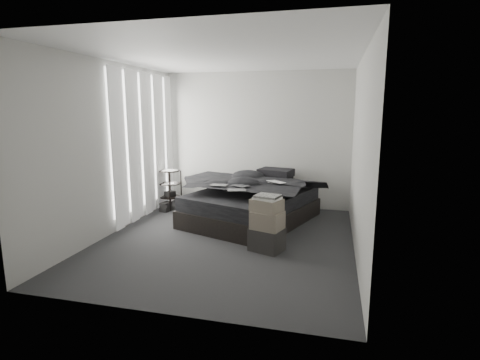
% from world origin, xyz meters
% --- Properties ---
extents(floor, '(3.60, 4.20, 0.01)m').
position_xyz_m(floor, '(0.00, 0.00, 0.00)').
color(floor, '#2A2B2D').
rests_on(floor, ground).
extents(ceiling, '(3.60, 4.20, 0.01)m').
position_xyz_m(ceiling, '(0.00, 0.00, 2.60)').
color(ceiling, white).
rests_on(ceiling, ground).
extents(wall_back, '(3.60, 0.01, 2.60)m').
position_xyz_m(wall_back, '(0.00, 2.10, 1.30)').
color(wall_back, beige).
rests_on(wall_back, ground).
extents(wall_front, '(3.60, 0.01, 2.60)m').
position_xyz_m(wall_front, '(0.00, -2.10, 1.30)').
color(wall_front, beige).
rests_on(wall_front, ground).
extents(wall_left, '(0.01, 4.20, 2.60)m').
position_xyz_m(wall_left, '(-1.80, 0.00, 1.30)').
color(wall_left, beige).
rests_on(wall_left, ground).
extents(wall_right, '(0.01, 4.20, 2.60)m').
position_xyz_m(wall_right, '(1.80, 0.00, 1.30)').
color(wall_right, beige).
rests_on(wall_right, ground).
extents(window_left, '(0.02, 2.00, 2.30)m').
position_xyz_m(window_left, '(-1.78, 0.90, 1.35)').
color(window_left, white).
rests_on(window_left, wall_left).
extents(curtain_left, '(0.06, 2.12, 2.48)m').
position_xyz_m(curtain_left, '(-1.73, 0.90, 1.28)').
color(curtain_left, white).
rests_on(curtain_left, wall_left).
extents(bed, '(2.25, 2.57, 0.29)m').
position_xyz_m(bed, '(0.15, 1.02, 0.15)').
color(bed, black).
rests_on(bed, floor).
extents(mattress, '(2.17, 2.49, 0.23)m').
position_xyz_m(mattress, '(0.15, 1.02, 0.41)').
color(mattress, black).
rests_on(mattress, bed).
extents(duvet, '(2.11, 2.26, 0.25)m').
position_xyz_m(duvet, '(0.13, 0.97, 0.65)').
color(duvet, black).
rests_on(duvet, mattress).
extents(pillow_lower, '(0.76, 0.63, 0.15)m').
position_xyz_m(pillow_lower, '(0.38, 1.82, 0.59)').
color(pillow_lower, black).
rests_on(pillow_lower, mattress).
extents(pillow_upper, '(0.69, 0.55, 0.14)m').
position_xyz_m(pillow_upper, '(0.44, 1.78, 0.73)').
color(pillow_upper, black).
rests_on(pillow_upper, pillow_lower).
extents(laptop, '(0.41, 0.38, 0.03)m').
position_xyz_m(laptop, '(0.54, 0.94, 0.78)').
color(laptop, silver).
rests_on(laptop, duvet).
extents(comic_a, '(0.28, 0.19, 0.01)m').
position_xyz_m(comic_a, '(-0.29, 0.57, 0.77)').
color(comic_a, black).
rests_on(comic_a, duvet).
extents(comic_b, '(0.32, 0.29, 0.01)m').
position_xyz_m(comic_b, '(0.06, 0.61, 0.78)').
color(comic_b, black).
rests_on(comic_b, duvet).
extents(comic_c, '(0.31, 0.24, 0.01)m').
position_xyz_m(comic_c, '(0.08, 0.27, 0.79)').
color(comic_c, black).
rests_on(comic_c, duvet).
extents(side_stand, '(0.52, 0.52, 0.74)m').
position_xyz_m(side_stand, '(-1.56, 1.46, 0.37)').
color(side_stand, black).
rests_on(side_stand, floor).
extents(papers, '(0.32, 0.27, 0.01)m').
position_xyz_m(papers, '(-1.55, 1.45, 0.75)').
color(papers, white).
rests_on(papers, side_stand).
extents(floor_books, '(0.18, 0.24, 0.15)m').
position_xyz_m(floor_books, '(-1.56, 1.25, 0.08)').
color(floor_books, black).
rests_on(floor_books, floor).
extents(box_lower, '(0.51, 0.46, 0.31)m').
position_xyz_m(box_lower, '(0.64, -0.27, 0.16)').
color(box_lower, black).
rests_on(box_lower, floor).
extents(box_mid, '(0.47, 0.41, 0.24)m').
position_xyz_m(box_mid, '(0.65, -0.28, 0.43)').
color(box_mid, '#6E6457').
rests_on(box_mid, box_lower).
extents(box_upper, '(0.46, 0.43, 0.16)m').
position_xyz_m(box_upper, '(0.63, -0.27, 0.63)').
color(box_upper, '#6E6457').
rests_on(box_upper, box_mid).
extents(art_book_white, '(0.39, 0.35, 0.03)m').
position_xyz_m(art_book_white, '(0.64, -0.27, 0.73)').
color(art_book_white, silver).
rests_on(art_book_white, box_upper).
extents(art_book_snake, '(0.36, 0.32, 0.03)m').
position_xyz_m(art_book_snake, '(0.65, -0.28, 0.76)').
color(art_book_snake, silver).
rests_on(art_book_snake, art_book_white).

